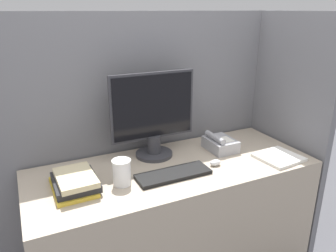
# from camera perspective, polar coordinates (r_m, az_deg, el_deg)

# --- Properties ---
(cubicle_panel_rear) EXTENTS (2.00, 0.04, 1.59)m
(cubicle_panel_rear) POSITION_cam_1_polar(r_m,az_deg,el_deg) (2.13, -3.25, -2.52)
(cubicle_panel_rear) COLOR slate
(cubicle_panel_rear) RESTS_ON ground_plane
(cubicle_panel_right) EXTENTS (0.04, 0.70, 1.59)m
(cubicle_panel_right) POSITION_cam_1_polar(r_m,az_deg,el_deg) (2.32, 19.50, -1.77)
(cubicle_panel_right) COLOR slate
(cubicle_panel_right) RESTS_ON ground_plane
(desk) EXTENTS (1.60, 0.64, 0.77)m
(desk) POSITION_cam_1_polar(r_m,az_deg,el_deg) (2.05, 0.98, -16.70)
(desk) COLOR tan
(desk) RESTS_ON ground_plane
(monitor) EXTENTS (0.51, 0.22, 0.50)m
(monitor) POSITION_cam_1_polar(r_m,az_deg,el_deg) (1.89, -2.57, 1.40)
(monitor) COLOR #333338
(monitor) RESTS_ON desk
(keyboard) EXTENTS (0.40, 0.14, 0.02)m
(keyboard) POSITION_cam_1_polar(r_m,az_deg,el_deg) (1.74, 0.95, -8.39)
(keyboard) COLOR black
(keyboard) RESTS_ON desk
(mouse) EXTENTS (0.07, 0.04, 0.04)m
(mouse) POSITION_cam_1_polar(r_m,az_deg,el_deg) (1.86, 8.24, -6.34)
(mouse) COLOR silver
(mouse) RESTS_ON desk
(coffee_cup) EXTENTS (0.09, 0.09, 0.13)m
(coffee_cup) POSITION_cam_1_polar(r_m,az_deg,el_deg) (1.65, -8.04, -7.98)
(coffee_cup) COLOR white
(coffee_cup) RESTS_ON desk
(book_stack) EXTENTS (0.21, 0.29, 0.08)m
(book_stack) POSITION_cam_1_polar(r_m,az_deg,el_deg) (1.67, -15.90, -9.37)
(book_stack) COLOR gold
(book_stack) RESTS_ON desk
(desk_telephone) EXTENTS (0.16, 0.20, 0.11)m
(desk_telephone) POSITION_cam_1_polar(r_m,az_deg,el_deg) (2.06, 9.03, -3.06)
(desk_telephone) COLOR #99999E
(desk_telephone) RESTS_ON desk
(paper_pile) EXTENTS (0.25, 0.24, 0.02)m
(paper_pile) POSITION_cam_1_polar(r_m,az_deg,el_deg) (2.04, 18.73, -5.17)
(paper_pile) COLOR white
(paper_pile) RESTS_ON desk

